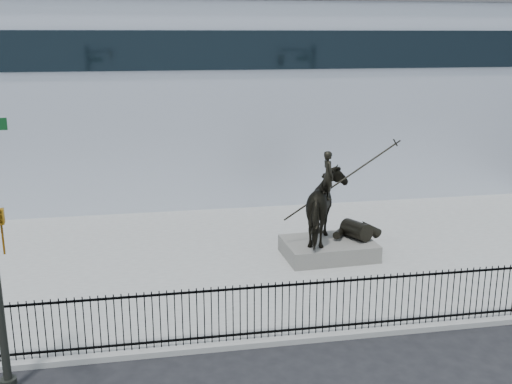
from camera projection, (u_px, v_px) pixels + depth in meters
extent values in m
plane|color=black|center=(316.00, 365.00, 14.31)|extent=(120.00, 120.00, 0.00)
cube|color=gray|center=(261.00, 258.00, 20.94)|extent=(30.00, 12.00, 0.15)
cube|color=#B5BBC6|center=(215.00, 94.00, 32.17)|extent=(44.00, 14.00, 9.00)
cube|color=black|center=(303.00, 329.00, 15.42)|extent=(22.00, 0.05, 0.05)
cube|color=black|center=(304.00, 284.00, 15.10)|extent=(22.00, 0.05, 0.05)
cube|color=black|center=(304.00, 307.00, 15.27)|extent=(22.00, 0.03, 1.50)
cube|color=#62605A|center=(328.00, 249.00, 20.77)|extent=(3.16, 2.25, 0.57)
imported|color=black|center=(330.00, 207.00, 20.38)|extent=(2.19, 2.52, 2.44)
imported|color=black|center=(328.00, 175.00, 20.08)|extent=(0.42, 0.62, 1.65)
cylinder|color=black|center=(340.00, 182.00, 20.24)|extent=(3.93, 0.24, 2.49)
imported|color=#BD7C15|center=(2.00, 232.00, 12.36)|extent=(0.16, 0.20, 1.00)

